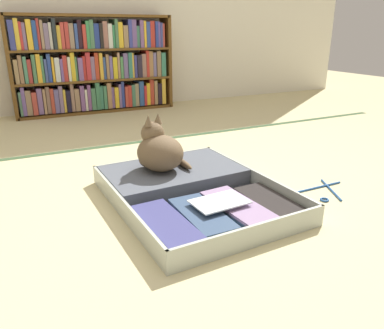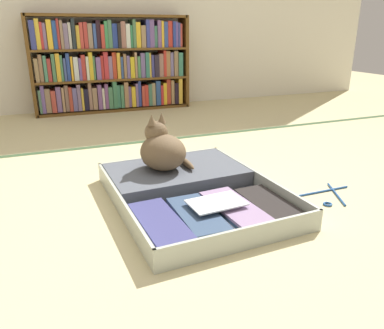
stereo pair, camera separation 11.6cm
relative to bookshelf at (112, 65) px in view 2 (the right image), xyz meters
name	(u,v)px [view 2 (the right image)]	position (x,y,z in m)	size (l,w,h in m)	color
ground_plane	(176,213)	(-0.18, -2.26, -0.42)	(10.00, 10.00, 0.00)	#CDBF8B
tatami_border	(122,144)	(-0.18, -1.16, -0.42)	(4.80, 0.05, 0.00)	#37512F
bookshelf	(112,65)	(0.00, 0.00, 0.00)	(1.45, 0.23, 0.86)	brown
open_suitcase	(188,189)	(-0.07, -2.13, -0.38)	(0.71, 0.90, 0.09)	#B4BBAD
black_cat	(162,150)	(-0.14, -1.95, -0.24)	(0.28, 0.29, 0.27)	brown
clothes_hanger	(315,197)	(0.47, -2.36, -0.42)	(0.45, 0.23, 0.01)	#245394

